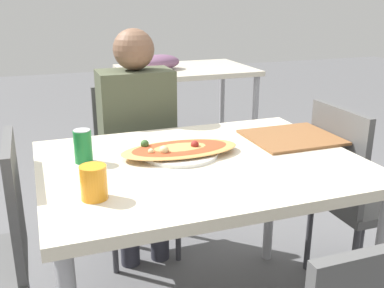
{
  "coord_description": "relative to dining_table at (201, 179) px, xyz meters",
  "views": [
    {
      "loc": [
        -0.57,
        -1.48,
        1.37
      ],
      "look_at": [
        -0.03,
        0.02,
        0.84
      ],
      "focal_mm": 42.0,
      "sensor_mm": 36.0,
      "label": 1
    }
  ],
  "objects": [
    {
      "name": "dining_table",
      "position": [
        0.0,
        0.0,
        0.0
      ],
      "size": [
        1.19,
        0.9,
        0.78
      ],
      "color": "beige",
      "rests_on": "ground_plane"
    },
    {
      "name": "soda_can",
      "position": [
        -0.42,
        0.13,
        0.14
      ],
      "size": [
        0.07,
        0.07,
        0.12
      ],
      "color": "#197233",
      "rests_on": "dining_table"
    },
    {
      "name": "drink_glass",
      "position": [
        -0.43,
        -0.2,
        0.13
      ],
      "size": [
        0.08,
        0.08,
        0.11
      ],
      "color": "orange",
      "rests_on": "dining_table"
    },
    {
      "name": "serving_tray",
      "position": [
        0.46,
        0.12,
        0.08
      ],
      "size": [
        0.37,
        0.33,
        0.01
      ],
      "color": "brown",
      "rests_on": "dining_table"
    },
    {
      "name": "chair_far_seated",
      "position": [
        -0.09,
        0.78,
        -0.19
      ],
      "size": [
        0.4,
        0.4,
        0.91
      ],
      "rotation": [
        0.0,
        0.0,
        3.14
      ],
      "color": "#4C4C4C",
      "rests_on": "ground_plane"
    },
    {
      "name": "pizza_main",
      "position": [
        -0.06,
        0.08,
        0.1
      ],
      "size": [
        0.47,
        0.29,
        0.06
      ],
      "color": "white",
      "rests_on": "dining_table"
    },
    {
      "name": "chair_side_right",
      "position": [
        0.78,
        0.06,
        -0.19
      ],
      "size": [
        0.4,
        0.4,
        0.91
      ],
      "rotation": [
        0.0,
        0.0,
        -1.57
      ],
      "color": "#4C4C4C",
      "rests_on": "ground_plane"
    },
    {
      "name": "person_seated",
      "position": [
        -0.09,
        0.67,
        0.01
      ],
      "size": [
        0.37,
        0.25,
        1.22
      ],
      "rotation": [
        0.0,
        0.0,
        3.14
      ],
      "color": "#2D2D38",
      "rests_on": "ground_plane"
    },
    {
      "name": "background_table",
      "position": [
        0.64,
        2.14,
        0.02
      ],
      "size": [
        1.1,
        0.8,
        0.9
      ],
      "color": "beige",
      "rests_on": "ground_plane"
    }
  ]
}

